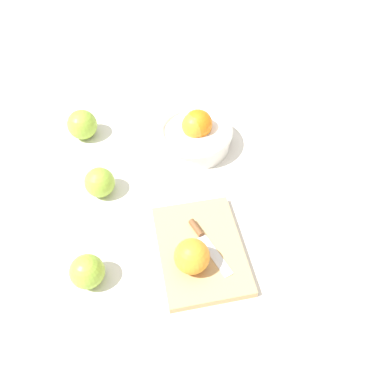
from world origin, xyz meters
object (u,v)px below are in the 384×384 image
at_px(apple_front_left, 100,182).
at_px(apple_front_right, 87,271).
at_px(knife, 204,239).
at_px(orange_on_board, 192,256).
at_px(bowl, 195,134).
at_px(apple_front_left_2, 82,125).
at_px(cutting_board, 201,250).

distance_m(apple_front_left, apple_front_right, 0.24).
bearing_deg(knife, orange_on_board, -30.47).
xyz_separation_m(bowl, apple_front_left, (0.14, -0.25, -0.01)).
relative_size(knife, apple_front_left_2, 1.86).
height_order(knife, apple_front_left_2, apple_front_left_2).
bearing_deg(orange_on_board, cutting_board, 149.56).
xyz_separation_m(knife, apple_front_right, (0.05, -0.25, 0.01)).
bearing_deg(apple_front_left_2, knife, 34.49).
relative_size(orange_on_board, apple_front_right, 1.03).
bearing_deg(bowl, orange_on_board, -8.66).
distance_m(orange_on_board, apple_front_right, 0.21).
distance_m(orange_on_board, knife, 0.07).
bearing_deg(apple_front_right, apple_front_left, 175.06).
height_order(orange_on_board, apple_front_left, orange_on_board).
relative_size(cutting_board, apple_front_right, 3.54).
bearing_deg(cutting_board, apple_front_left_2, -147.46).
xyz_separation_m(apple_front_left, apple_front_left_2, (-0.21, -0.05, 0.00)).
bearing_deg(apple_front_left_2, orange_on_board, 27.73).
relative_size(bowl, cutting_board, 0.80).
height_order(cutting_board, apple_front_left_2, apple_front_left_2).
xyz_separation_m(cutting_board, apple_front_left_2, (-0.42, -0.27, 0.03)).
relative_size(bowl, apple_front_right, 2.84).
relative_size(knife, apple_front_left, 2.06).
bearing_deg(apple_front_left_2, cutting_board, 32.54).
bearing_deg(apple_front_left_2, bowl, 75.44).
relative_size(bowl, orange_on_board, 2.75).
distance_m(orange_on_board, apple_front_left, 0.31).
distance_m(bowl, cutting_board, 0.34).
xyz_separation_m(bowl, cutting_board, (0.34, -0.03, -0.03)).
distance_m(bowl, apple_front_left, 0.28).
xyz_separation_m(apple_front_left, apple_front_right, (0.24, -0.02, -0.00)).
distance_m(bowl, orange_on_board, 0.38).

